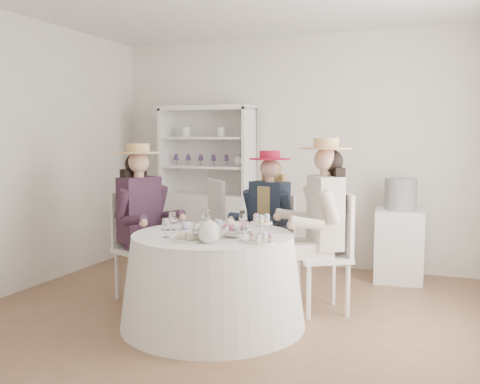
% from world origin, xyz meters
% --- Properties ---
extents(ground, '(4.50, 4.50, 0.00)m').
position_xyz_m(ground, '(0.00, 0.00, 0.00)').
color(ground, brown).
rests_on(ground, ground).
extents(wall_back, '(4.50, 0.00, 4.50)m').
position_xyz_m(wall_back, '(0.00, 2.00, 1.35)').
color(wall_back, silver).
rests_on(wall_back, ground).
extents(wall_front, '(4.50, 0.00, 4.50)m').
position_xyz_m(wall_front, '(0.00, -2.00, 1.35)').
color(wall_front, silver).
rests_on(wall_front, ground).
extents(wall_left, '(0.00, 4.50, 4.50)m').
position_xyz_m(wall_left, '(-2.25, 0.00, 1.35)').
color(wall_left, silver).
rests_on(wall_left, ground).
extents(tea_table, '(1.50, 1.50, 0.75)m').
position_xyz_m(tea_table, '(-0.09, -0.28, 0.37)').
color(tea_table, white).
rests_on(tea_table, ground).
extents(hutch, '(1.28, 0.84, 1.89)m').
position_xyz_m(hutch, '(-1.04, 1.72, 0.67)').
color(hutch, silver).
rests_on(hutch, ground).
extents(side_table, '(0.52, 0.52, 0.76)m').
position_xyz_m(side_table, '(1.21, 1.64, 0.38)').
color(side_table, silver).
rests_on(side_table, ground).
extents(hatbox, '(0.39, 0.39, 0.33)m').
position_xyz_m(hatbox, '(1.21, 1.64, 0.93)').
color(hatbox, black).
rests_on(hatbox, side_table).
extents(guest_left, '(0.61, 0.55, 1.46)m').
position_xyz_m(guest_left, '(-0.99, 0.10, 0.82)').
color(guest_left, silver).
rests_on(guest_left, ground).
extents(guest_mid, '(0.52, 0.56, 1.39)m').
position_xyz_m(guest_mid, '(0.07, 0.68, 0.79)').
color(guest_mid, silver).
rests_on(guest_mid, ground).
extents(guest_right, '(0.65, 0.60, 1.51)m').
position_xyz_m(guest_right, '(0.67, 0.33, 0.85)').
color(guest_right, silver).
rests_on(guest_right, ground).
extents(spare_chair, '(0.63, 0.63, 1.07)m').
position_xyz_m(spare_chair, '(-0.52, 1.05, 0.58)').
color(spare_chair, silver).
rests_on(spare_chair, ground).
extents(teacup_a, '(0.10, 0.10, 0.06)m').
position_xyz_m(teacup_a, '(-0.38, -0.20, 0.78)').
color(teacup_a, white).
rests_on(teacup_a, tea_table).
extents(teacup_b, '(0.08, 0.08, 0.06)m').
position_xyz_m(teacup_b, '(-0.16, 0.01, 0.78)').
color(teacup_b, white).
rests_on(teacup_b, tea_table).
extents(teacup_c, '(0.11, 0.11, 0.06)m').
position_xyz_m(teacup_c, '(0.13, -0.14, 0.78)').
color(teacup_c, white).
rests_on(teacup_c, tea_table).
extents(flower_bowl, '(0.24, 0.24, 0.06)m').
position_xyz_m(flower_bowl, '(0.13, -0.35, 0.77)').
color(flower_bowl, white).
rests_on(flower_bowl, tea_table).
extents(flower_arrangement, '(0.17, 0.17, 0.06)m').
position_xyz_m(flower_arrangement, '(0.13, -0.33, 0.83)').
color(flower_arrangement, pink).
rests_on(flower_arrangement, tea_table).
extents(table_teapot, '(0.24, 0.17, 0.18)m').
position_xyz_m(table_teapot, '(0.03, -0.62, 0.82)').
color(table_teapot, white).
rests_on(table_teapot, tea_table).
extents(sandwich_plate, '(0.28, 0.28, 0.06)m').
position_xyz_m(sandwich_plate, '(-0.14, -0.59, 0.76)').
color(sandwich_plate, white).
rests_on(sandwich_plate, tea_table).
extents(cupcake_stand, '(0.22, 0.22, 0.21)m').
position_xyz_m(cupcake_stand, '(0.39, -0.48, 0.82)').
color(cupcake_stand, white).
rests_on(cupcake_stand, tea_table).
extents(stemware_set, '(0.83, 0.83, 0.15)m').
position_xyz_m(stemware_set, '(-0.09, -0.28, 0.82)').
color(stemware_set, white).
rests_on(stemware_set, tea_table).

